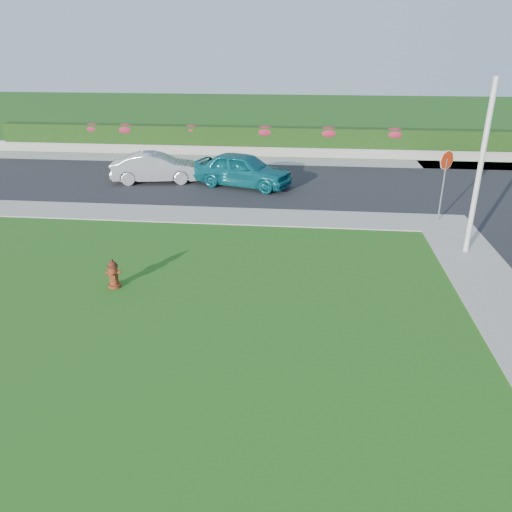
# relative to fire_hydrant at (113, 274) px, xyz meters

# --- Properties ---
(ground) EXTENTS (120.00, 120.00, 0.00)m
(ground) POSITION_rel_fire_hydrant_xyz_m (3.34, -2.60, -0.39)
(ground) COLOR black
(ground) RESTS_ON ground
(street_far) EXTENTS (26.00, 8.00, 0.04)m
(street_far) POSITION_rel_fire_hydrant_xyz_m (-1.66, 11.40, -0.37)
(street_far) COLOR black
(street_far) RESTS_ON ground
(sidewalk_far) EXTENTS (24.00, 2.00, 0.04)m
(sidewalk_far) POSITION_rel_fire_hydrant_xyz_m (-2.66, 6.40, -0.37)
(sidewalk_far) COLOR gray
(sidewalk_far) RESTS_ON ground
(curb_corner) EXTENTS (2.00, 2.00, 0.04)m
(curb_corner) POSITION_rel_fire_hydrant_xyz_m (10.34, 6.40, -0.37)
(curb_corner) COLOR gray
(curb_corner) RESTS_ON ground
(sidewalk_beyond) EXTENTS (34.00, 2.00, 0.04)m
(sidewalk_beyond) POSITION_rel_fire_hydrant_xyz_m (2.34, 16.40, -0.37)
(sidewalk_beyond) COLOR gray
(sidewalk_beyond) RESTS_ON ground
(retaining_wall) EXTENTS (34.00, 0.40, 0.60)m
(retaining_wall) POSITION_rel_fire_hydrant_xyz_m (2.34, 17.90, -0.09)
(retaining_wall) COLOR gray
(retaining_wall) RESTS_ON ground
(hedge) EXTENTS (32.00, 0.90, 1.10)m
(hedge) POSITION_rel_fire_hydrant_xyz_m (2.34, 18.00, 0.76)
(hedge) COLOR black
(hedge) RESTS_ON retaining_wall
(fire_hydrant) EXTENTS (0.43, 0.41, 0.83)m
(fire_hydrant) POSITION_rel_fire_hydrant_xyz_m (0.00, 0.00, 0.00)
(fire_hydrant) COLOR #4E100C
(fire_hydrant) RESTS_ON ground
(sedan_teal) EXTENTS (4.94, 3.16, 1.57)m
(sedan_teal) POSITION_rel_fire_hydrant_xyz_m (2.18, 10.78, 0.43)
(sedan_teal) COLOR #0D5C68
(sedan_teal) RESTS_ON street_far
(sedan_silver) EXTENTS (4.40, 2.19, 1.39)m
(sedan_silver) POSITION_rel_fire_hydrant_xyz_m (-2.06, 11.13, 0.34)
(sedan_silver) COLOR #96979D
(sedan_silver) RESTS_ON street_far
(utility_pole) EXTENTS (0.16, 0.16, 5.37)m
(utility_pole) POSITION_rel_fire_hydrant_xyz_m (10.36, 3.63, 2.29)
(utility_pole) COLOR silver
(utility_pole) RESTS_ON ground
(stop_sign) EXTENTS (0.59, 0.47, 2.69)m
(stop_sign) POSITION_rel_fire_hydrant_xyz_m (10.17, 6.68, 1.62)
(stop_sign) COLOR slate
(stop_sign) RESTS_ON ground
(flower_clump_a) EXTENTS (1.22, 0.78, 0.61)m
(flower_clump_a) POSITION_rel_fire_hydrant_xyz_m (-7.97, 17.90, 1.07)
(flower_clump_a) COLOR #B91F45
(flower_clump_a) RESTS_ON hedge
(flower_clump_b) EXTENTS (1.33, 0.86, 0.67)m
(flower_clump_b) POSITION_rel_fire_hydrant_xyz_m (-5.86, 17.90, 1.04)
(flower_clump_b) COLOR #B91F45
(flower_clump_b) RESTS_ON hedge
(flower_clump_c) EXTENTS (1.14, 0.73, 0.57)m
(flower_clump_c) POSITION_rel_fire_hydrant_xyz_m (-1.83, 17.90, 1.08)
(flower_clump_c) COLOR #B91F45
(flower_clump_c) RESTS_ON hedge
(flower_clump_d) EXTENTS (1.32, 0.85, 0.66)m
(flower_clump_d) POSITION_rel_fire_hydrant_xyz_m (2.58, 17.90, 1.05)
(flower_clump_d) COLOR #B91F45
(flower_clump_d) RESTS_ON hedge
(flower_clump_e) EXTENTS (1.36, 0.87, 0.68)m
(flower_clump_e) POSITION_rel_fire_hydrant_xyz_m (6.28, 17.90, 1.04)
(flower_clump_e) COLOR #B91F45
(flower_clump_e) RESTS_ON hedge
(flower_clump_f) EXTENTS (1.34, 0.86, 0.67)m
(flower_clump_f) POSITION_rel_fire_hydrant_xyz_m (10.03, 17.90, 1.04)
(flower_clump_f) COLOR #B91F45
(flower_clump_f) RESTS_ON hedge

